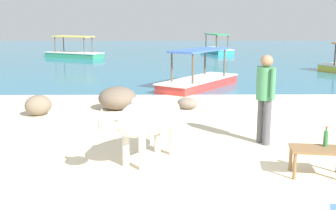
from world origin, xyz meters
The scene contains 12 objects.
sand_beach centered at (0.00, 0.00, 0.02)m, with size 18.00×14.00×0.04m, color beige.
water_surface centered at (0.00, 22.00, 0.00)m, with size 60.00×36.00×0.03m, color teal.
cow centered at (-0.47, 1.02, 0.76)m, with size 1.42×1.81×1.09m.
low_bench_table centered at (1.99, 0.36, 0.39)m, with size 0.81×0.54×0.42m.
bottle centered at (2.13, 0.45, 0.58)m, with size 0.07×0.07×0.30m.
person_standing centered at (1.60, 1.97, 0.99)m, with size 0.32×0.48×1.62m.
shore_rock_large centered at (0.38, 4.97, 0.19)m, with size 0.53×0.40×0.29m, color gray.
shore_rock_medium centered at (-3.17, 4.29, 0.29)m, with size 0.63×0.48×0.49m, color #756651.
shore_rock_small centered at (-1.38, 4.95, 0.33)m, with size 0.97×0.88×0.58m, color #6B5B4C.
boat_red centered at (0.97, 8.42, 0.29)m, with size 3.03×3.68×1.29m.
boat_green centered at (-5.60, 19.79, 0.29)m, with size 3.80×2.70×1.29m.
boat_teal centered at (3.42, 23.35, 0.29)m, with size 1.99×3.84×1.29m.
Camera 1 is at (-0.22, -5.32, 2.26)m, focal length 44.42 mm.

